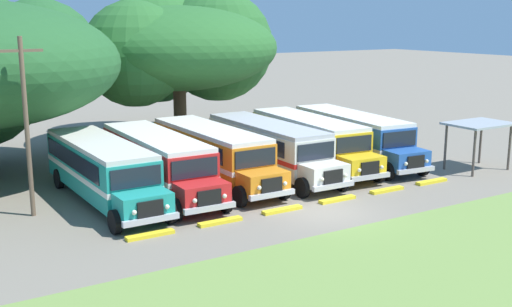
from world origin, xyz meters
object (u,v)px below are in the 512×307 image
(parked_bus_slot_1, at_px, (158,160))
(parked_bus_slot_3, at_px, (270,146))
(utility_pole, at_px, (26,123))
(parked_bus_slot_4, at_px, (310,139))
(waiting_shelter, at_px, (479,127))
(parked_bus_slot_2, at_px, (213,152))
(broad_shade_tree, at_px, (177,48))
(parked_bus_slot_0, at_px, (102,168))
(parked_bus_slot_5, at_px, (353,135))

(parked_bus_slot_1, distance_m, parked_bus_slot_3, 6.64)
(parked_bus_slot_1, xyz_separation_m, utility_pole, (-6.33, -0.90, 2.56))
(parked_bus_slot_4, bearing_deg, waiting_shelter, 56.83)
(parked_bus_slot_3, bearing_deg, parked_bus_slot_2, -93.96)
(waiting_shelter, bearing_deg, utility_pole, 169.32)
(parked_bus_slot_1, xyz_separation_m, waiting_shelter, (17.25, -5.35, 0.87))
(parked_bus_slot_1, height_order, broad_shade_tree, broad_shade_tree)
(parked_bus_slot_0, distance_m, waiting_shelter, 20.84)
(parked_bus_slot_0, relative_size, parked_bus_slot_4, 0.99)
(parked_bus_slot_2, height_order, utility_pole, utility_pole)
(parked_bus_slot_2, relative_size, parked_bus_slot_3, 1.00)
(utility_pole, bearing_deg, parked_bus_slot_3, 4.24)
(parked_bus_slot_3, relative_size, broad_shade_tree, 0.72)
(parked_bus_slot_2, distance_m, parked_bus_slot_4, 6.46)
(parked_bus_slot_0, bearing_deg, parked_bus_slot_1, 92.77)
(parked_bus_slot_3, height_order, waiting_shelter, parked_bus_slot_3)
(parked_bus_slot_5, bearing_deg, utility_pole, -81.24)
(parked_bus_slot_2, distance_m, utility_pole, 9.98)
(parked_bus_slot_5, bearing_deg, parked_bus_slot_1, -83.58)
(parked_bus_slot_4, xyz_separation_m, parked_bus_slot_5, (3.11, -0.21, 0.00))
(parked_bus_slot_0, height_order, parked_bus_slot_2, same)
(parked_bus_slot_2, xyz_separation_m, waiting_shelter, (14.01, -5.69, 0.87))
(parked_bus_slot_3, xyz_separation_m, waiting_shelter, (10.61, -5.41, 0.87))
(parked_bus_slot_3, bearing_deg, waiting_shelter, 63.76)
(parked_bus_slot_4, bearing_deg, parked_bus_slot_3, -78.26)
(parked_bus_slot_1, distance_m, parked_bus_slot_5, 12.81)
(parked_bus_slot_2, bearing_deg, broad_shade_tree, 163.38)
(parked_bus_slot_2, relative_size, parked_bus_slot_5, 0.99)
(parked_bus_slot_4, xyz_separation_m, broad_shade_tree, (-2.84, 12.01, 4.85))
(parked_bus_slot_2, xyz_separation_m, parked_bus_slot_3, (3.40, -0.28, 0.00))
(parked_bus_slot_0, xyz_separation_m, utility_pole, (-3.40, -0.73, 2.56))
(parked_bus_slot_2, relative_size, parked_bus_slot_4, 0.99)
(parked_bus_slot_4, distance_m, waiting_shelter, 9.56)
(parked_bus_slot_1, height_order, parked_bus_slot_4, same)
(parked_bus_slot_0, xyz_separation_m, parked_bus_slot_2, (6.16, 0.51, 0.00))
(broad_shade_tree, bearing_deg, utility_pole, -134.60)
(parked_bus_slot_1, bearing_deg, broad_shade_tree, 152.48)
(broad_shade_tree, bearing_deg, parked_bus_slot_5, -64.03)
(parked_bus_slot_0, distance_m, parked_bus_slot_4, 12.64)
(parked_bus_slot_2, relative_size, broad_shade_tree, 0.72)
(parked_bus_slot_4, xyz_separation_m, waiting_shelter, (7.55, -5.80, 0.87))
(parked_bus_slot_4, bearing_deg, utility_pole, -80.79)
(parked_bus_slot_0, height_order, parked_bus_slot_1, same)
(parked_bus_slot_3, distance_m, broad_shade_tree, 13.32)
(waiting_shelter, bearing_deg, parked_bus_slot_3, 153.00)
(parked_bus_slot_0, height_order, broad_shade_tree, broad_shade_tree)
(utility_pole, distance_m, waiting_shelter, 24.05)
(broad_shade_tree, xyz_separation_m, utility_pole, (-13.18, -13.37, -2.29))
(parked_bus_slot_3, distance_m, parked_bus_slot_4, 3.09)
(broad_shade_tree, distance_m, utility_pole, 18.91)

